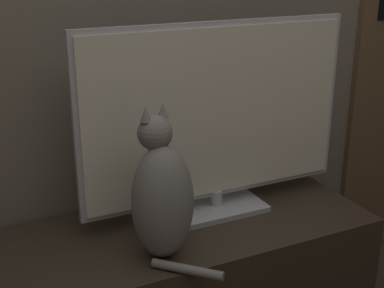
% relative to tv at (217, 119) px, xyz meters
% --- Properties ---
extents(tv_stand, '(1.42, 0.53, 0.48)m').
position_rel_tv_xyz_m(tv_stand, '(-0.21, -0.07, -0.59)').
color(tv_stand, '#33281E').
rests_on(tv_stand, ground_plane).
extents(tv, '(1.01, 0.21, 0.69)m').
position_rel_tv_xyz_m(tv, '(0.00, 0.00, 0.00)').
color(tv, '#B7B7BC').
rests_on(tv, tv_stand).
extents(cat, '(0.23, 0.32, 0.49)m').
position_rel_tv_xyz_m(cat, '(-0.30, -0.21, -0.15)').
color(cat, gray).
rests_on(cat, tv_stand).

